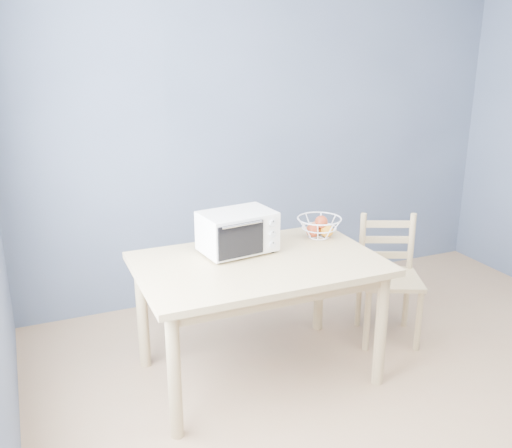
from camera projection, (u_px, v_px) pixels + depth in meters
name	position (u px, v px, depth m)	size (l,w,h in m)	color
room	(487.00, 203.00, 2.45)	(4.01, 4.51, 2.61)	#A4815B
dining_table	(258.00, 277.00, 3.33)	(1.40, 0.90, 0.75)	tan
toaster_oven	(235.00, 232.00, 3.38)	(0.46, 0.36, 0.25)	white
fruit_basket	(319.00, 226.00, 3.67)	(0.34, 0.34, 0.15)	white
dining_chair	(388.00, 279.00, 3.87)	(0.52, 0.52, 0.85)	tan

